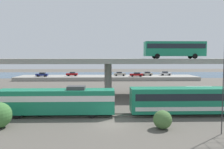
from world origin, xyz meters
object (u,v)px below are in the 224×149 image
at_px(train_coach_lead, 212,100).
at_px(parked_car_5, 136,74).
at_px(parked_car_0, 42,74).
at_px(parked_car_1, 165,73).
at_px(service_truck_east, 196,95).
at_px(train_locomotive, 51,100).
at_px(parked_car_2, 72,74).
at_px(transit_bus_on_overpass, 174,48).
at_px(parked_car_4, 147,74).
at_px(parked_car_3, 120,74).

height_order(train_coach_lead, parked_car_5, train_coach_lead).
distance_m(parked_car_0, parked_car_1, 45.42).
bearing_deg(service_truck_east, train_locomotive, 16.98).
bearing_deg(parked_car_2, service_truck_east, 122.30).
relative_size(transit_bus_on_overpass, parked_car_5, 2.58).
bearing_deg(parked_car_4, parked_car_5, 40.40).
bearing_deg(parked_car_0, parked_car_1, -174.65).
bearing_deg(parked_car_3, train_locomotive, -103.88).
xyz_separation_m(train_locomotive, parked_car_3, (12.67, 51.25, -0.12)).
distance_m(parked_car_4, parked_car_5, 5.88).
relative_size(parked_car_4, parked_car_5, 0.87).
relative_size(service_truck_east, parked_car_1, 1.66).
relative_size(train_coach_lead, transit_bus_on_overpass, 1.91).
relative_size(parked_car_1, parked_car_3, 0.95).
height_order(train_locomotive, train_coach_lead, train_locomotive).
relative_size(train_coach_lead, parked_car_4, 5.65).
relative_size(service_truck_east, parked_car_0, 1.65).
distance_m(train_coach_lead, parked_car_0, 61.63).
xyz_separation_m(train_coach_lead, parked_car_2, (-27.22, 51.01, -0.10)).
bearing_deg(parked_car_1, parked_car_3, -173.87).
bearing_deg(parked_car_5, parked_car_1, -157.14).
bearing_deg(parked_car_1, parked_car_5, -157.14).
bearing_deg(service_truck_east, parked_car_1, -98.78).
bearing_deg(parked_car_5, transit_bus_on_overpass, 94.84).
height_order(parked_car_4, parked_car_5, same).
relative_size(train_coach_lead, parked_car_1, 5.60).
xyz_separation_m(parked_car_0, parked_car_2, (10.30, 2.12, -0.00)).
bearing_deg(parked_car_0, parked_car_2, -168.36).
bearing_deg(service_truck_east, parked_car_2, -57.70).
height_order(transit_bus_on_overpass, parked_car_3, transit_bus_on_overpass).
distance_m(transit_bus_on_overpass, parked_car_2, 45.94).
bearing_deg(parked_car_4, train_coach_lead, 89.54).
xyz_separation_m(transit_bus_on_overpass, parked_car_4, (1.59, 37.99, -7.83)).
bearing_deg(train_locomotive, transit_bus_on_overpass, -146.72).
relative_size(transit_bus_on_overpass, parked_car_1, 2.93).
relative_size(parked_car_0, parked_car_1, 1.01).
height_order(parked_car_0, parked_car_2, same).
height_order(transit_bus_on_overpass, parked_car_2, transit_bus_on_overpass).
bearing_deg(transit_bus_on_overpass, parked_car_5, -85.16).
distance_m(train_coach_lead, service_truck_east, 7.09).
distance_m(parked_car_0, parked_car_2, 10.52).
relative_size(parked_car_0, parked_car_2, 1.00).
distance_m(train_locomotive, parked_car_5, 51.58).
relative_size(train_coach_lead, parked_car_3, 5.30).
distance_m(train_locomotive, transit_bus_on_overpass, 26.65).
bearing_deg(train_coach_lead, train_locomotive, 0.00).
height_order(service_truck_east, parked_car_1, service_truck_east).
distance_m(train_locomotive, service_truck_east, 24.13).
height_order(train_locomotive, transit_bus_on_overpass, transit_bus_on_overpass).
height_order(train_coach_lead, service_truck_east, train_coach_lead).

